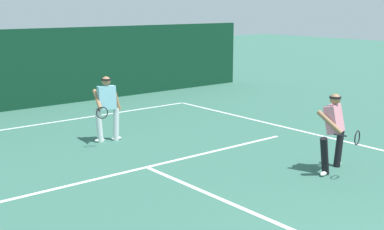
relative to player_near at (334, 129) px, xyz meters
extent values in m
cube|color=white|center=(-2.87, 7.89, -0.89)|extent=(10.17, 0.10, 0.01)
cube|color=white|center=(-2.87, 2.62, -0.89)|extent=(8.29, 0.10, 0.01)
cube|color=white|center=(-2.87, -0.62, -0.89)|extent=(0.10, 6.40, 0.01)
cylinder|color=black|center=(0.39, 0.11, -0.49)|extent=(0.32, 0.21, 0.83)
cylinder|color=black|center=(-0.38, -0.09, -0.49)|extent=(0.38, 0.23, 0.83)
ellipsoid|color=white|center=(0.39, 0.11, -0.85)|extent=(0.28, 0.17, 0.09)
ellipsoid|color=white|center=(-0.38, -0.09, -0.85)|extent=(0.28, 0.17, 0.09)
cube|color=pink|center=(0.00, 0.01, 0.21)|extent=(0.50, 0.44, 0.61)
cylinder|color=#9E704C|center=(0.23, 0.07, 0.18)|extent=(0.25, 0.15, 0.63)
cylinder|color=#9E704C|center=(-0.22, -0.05, 0.18)|extent=(0.24, 0.57, 0.45)
sphere|color=#9E704C|center=(0.00, 0.01, 0.62)|extent=(0.22, 0.22, 0.22)
cylinder|color=black|center=(0.00, 0.01, 0.66)|extent=(0.29, 0.29, 0.04)
cylinder|color=black|center=(-0.21, -0.30, -0.04)|extent=(0.10, 0.26, 0.03)
torus|color=black|center=(-0.12, -0.63, -0.04)|extent=(0.29, 0.10, 0.29)
cylinder|color=silver|center=(-2.21, 4.97, -0.48)|extent=(0.21, 0.19, 0.84)
cylinder|color=silver|center=(-2.63, 5.07, -0.48)|extent=(0.23, 0.19, 0.84)
ellipsoid|color=white|center=(-2.21, 4.97, -0.85)|extent=(0.28, 0.17, 0.09)
ellipsoid|color=white|center=(-2.63, 5.07, -0.85)|extent=(0.28, 0.17, 0.09)
cube|color=#8CCCE0|center=(-2.42, 5.02, 0.23)|extent=(0.48, 0.35, 0.59)
cylinder|color=#9E704C|center=(-2.19, 4.96, 0.20)|extent=(0.27, 0.16, 0.64)
cylinder|color=#9E704C|center=(-2.65, 5.08, 0.20)|extent=(0.24, 0.58, 0.45)
sphere|color=#9E704C|center=(-2.42, 5.02, 0.65)|extent=(0.22, 0.22, 0.22)
cylinder|color=black|center=(-2.42, 5.02, 0.68)|extent=(0.29, 0.29, 0.04)
cylinder|color=black|center=(-2.76, 4.85, -0.02)|extent=(0.09, 0.26, 0.03)
torus|color=black|center=(-2.84, 4.52, -0.02)|extent=(0.29, 0.09, 0.29)
cube|color=#0D3622|center=(-2.87, 10.40, 0.42)|extent=(19.75, 0.12, 2.63)
camera|label=1|loc=(-8.63, -6.01, 2.48)|focal=47.50mm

